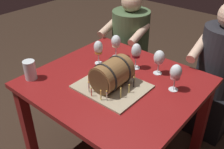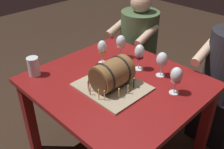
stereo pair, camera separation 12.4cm
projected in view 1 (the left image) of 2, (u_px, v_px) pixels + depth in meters
name	position (u px, v px, depth m)	size (l,w,h in m)	color
dining_table	(115.00, 94.00, 1.83)	(1.11, 1.02, 0.72)	maroon
barrel_cake	(112.00, 76.00, 1.66)	(0.43, 0.37, 0.21)	tan
wine_glass_rose	(176.00, 73.00, 1.61)	(0.08, 0.08, 0.19)	white
wine_glass_red	(136.00, 52.00, 1.85)	(0.07, 0.07, 0.20)	white
wine_glass_amber	(98.00, 49.00, 1.92)	(0.07, 0.07, 0.19)	white
wine_glass_white	(116.00, 42.00, 2.00)	(0.08, 0.08, 0.19)	white
wine_glass_empty	(159.00, 58.00, 1.79)	(0.08, 0.08, 0.18)	white
beer_pint	(30.00, 71.00, 1.77)	(0.08, 0.08, 0.14)	white
person_seated_left	(130.00, 50.00, 2.62)	(0.43, 0.51, 1.12)	#2A3A24
person_seated_right	(216.00, 78.00, 2.11)	(0.41, 0.49, 1.19)	black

